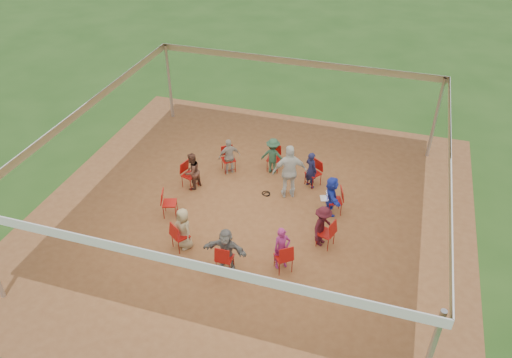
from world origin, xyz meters
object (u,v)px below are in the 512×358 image
(person_seated_3, at_px, (229,156))
(standing_person, at_px, (290,172))
(chair_4, at_px, (190,175))
(person_seated_0, at_px, (331,196))
(person_seated_6, at_px, (226,249))
(chair_0, at_px, (335,201))
(chair_2, at_px, (274,159))
(person_seated_1, at_px, (311,170))
(chair_6, at_px, (181,236))
(cable_coil, at_px, (266,194))
(person_seated_7, at_px, (282,248))
(laptop, at_px, (326,197))
(chair_9, at_px, (326,233))
(person_seated_4, at_px, (192,171))
(chair_8, at_px, (283,257))
(chair_3, at_px, (229,159))
(chair_1, at_px, (313,173))
(person_seated_5, at_px, (184,228))
(chair_5, at_px, (170,203))
(person_seated_2, at_px, (273,156))
(person_seated_8, at_px, (323,226))
(chair_7, at_px, (225,258))

(person_seated_3, relative_size, standing_person, 0.70)
(chair_4, bearing_deg, standing_person, 115.69)
(person_seated_0, distance_m, person_seated_6, 3.83)
(person_seated_6, bearing_deg, person_seated_3, 108.00)
(person_seated_3, bearing_deg, chair_0, 127.03)
(standing_person, bearing_deg, chair_2, -78.12)
(chair_2, bearing_deg, person_seated_1, 157.65)
(person_seated_6, bearing_deg, chair_6, 166.35)
(cable_coil, bearing_deg, person_seated_0, -8.28)
(person_seated_7, height_order, laptop, person_seated_7)
(chair_9, xyz_separation_m, person_seated_4, (-4.63, 1.44, 0.20))
(chair_8, height_order, person_seated_1, person_seated_1)
(chair_4, height_order, person_seated_3, person_seated_3)
(chair_3, bearing_deg, chair_2, 162.00)
(chair_4, xyz_separation_m, person_seated_3, (0.96, 1.16, 0.20))
(chair_1, bearing_deg, person_seated_0, 157.65)
(person_seated_5, bearing_deg, person_seated_4, 144.00)
(chair_4, height_order, chair_6, same)
(chair_6, distance_m, standing_person, 3.98)
(chair_5, distance_m, chair_8, 4.02)
(chair_2, distance_m, person_seated_2, 0.23)
(chair_1, distance_m, chair_9, 2.92)
(chair_2, distance_m, person_seated_0, 2.86)
(chair_3, bearing_deg, person_seated_3, 90.00)
(chair_2, relative_size, person_seated_8, 0.70)
(chair_3, height_order, person_seated_2, person_seated_2)
(cable_coil, bearing_deg, chair_3, 150.11)
(person_seated_6, xyz_separation_m, laptop, (2.05, 3.07, -0.04))
(chair_9, distance_m, person_seated_6, 2.86)
(chair_1, height_order, laptop, chair_1)
(chair_1, bearing_deg, chair_0, 162.00)
(person_seated_6, bearing_deg, chair_9, 34.05)
(standing_person, xyz_separation_m, laptop, (1.25, -0.51, -0.32))
(person_seated_3, bearing_deg, standing_person, 126.33)
(chair_1, relative_size, chair_5, 1.00)
(chair_0, relative_size, person_seated_2, 0.70)
(chair_5, relative_size, chair_7, 1.00)
(person_seated_8, bearing_deg, person_seated_7, 162.00)
(chair_1, height_order, chair_7, same)
(chair_9, bearing_deg, chair_7, 144.00)
(chair_8, height_order, laptop, chair_8)
(chair_1, bearing_deg, chair_6, 90.00)
(chair_1, bearing_deg, person_seated_5, 90.00)
(laptop, bearing_deg, person_seated_7, 146.86)
(chair_9, distance_m, cable_coil, 2.92)
(person_seated_6, bearing_deg, chair_1, 71.54)
(person_seated_5, distance_m, cable_coil, 3.41)
(chair_8, bearing_deg, chair_2, 72.00)
(chair_5, relative_size, person_seated_3, 0.70)
(chair_2, height_order, person_seated_1, person_seated_1)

